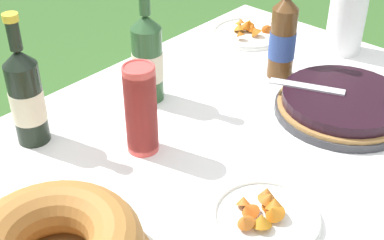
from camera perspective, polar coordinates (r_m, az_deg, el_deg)
garden_table at (r=1.25m, az=1.75°, el=-7.18°), size 1.59×1.00×0.77m
tablecloth at (r=1.21m, az=1.80°, el=-4.98°), size 1.60×1.01×0.10m
berry_tart at (r=1.40m, az=15.81°, el=1.63°), size 0.34×0.34×0.06m
serving_knife at (r=1.38m, az=17.23°, el=2.64°), size 0.17×0.36×0.01m
cup_stack at (r=1.18m, az=-5.47°, el=1.10°), size 0.07×0.07×0.21m
cider_bottle_green at (r=1.37m, az=-4.79°, el=6.62°), size 0.08×0.08×0.32m
cider_bottle_amber at (r=1.50m, az=9.67°, el=8.74°), size 0.07×0.07×0.32m
juice_bottle_red at (r=1.26m, az=-17.26°, el=2.41°), size 0.08×0.08×0.32m
snack_plate_near at (r=1.06m, az=7.81°, el=-10.03°), size 0.21×0.21×0.06m
snack_plate_right at (r=1.77m, az=6.07°, el=9.33°), size 0.24×0.24×0.05m
paper_towel_roll at (r=1.68m, az=16.28°, el=10.97°), size 0.11×0.11×0.25m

